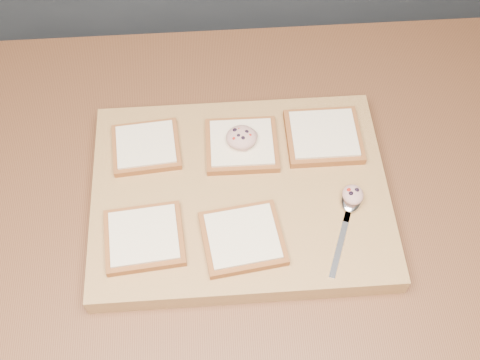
% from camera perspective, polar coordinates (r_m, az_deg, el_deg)
% --- Properties ---
extents(ground, '(4.00, 4.00, 0.00)m').
position_cam_1_polar(ground, '(1.85, 3.61, -15.95)').
color(ground, '#515459').
rests_on(ground, ground).
extents(island_counter, '(2.00, 0.80, 0.90)m').
position_cam_1_polar(island_counter, '(1.42, 4.59, -10.63)').
color(island_counter, slate).
rests_on(island_counter, ground).
extents(cutting_board, '(0.48, 0.37, 0.04)m').
position_cam_1_polar(cutting_board, '(1.00, 0.00, -1.37)').
color(cutting_board, tan).
rests_on(cutting_board, island_counter).
extents(bread_far_left, '(0.12, 0.11, 0.02)m').
position_cam_1_polar(bread_far_left, '(1.03, -8.89, 3.16)').
color(bread_far_left, '#965327').
rests_on(bread_far_left, cutting_board).
extents(bread_far_center, '(0.12, 0.11, 0.02)m').
position_cam_1_polar(bread_far_center, '(1.02, 0.16, 3.36)').
color(bread_far_center, '#965327').
rests_on(bread_far_center, cutting_board).
extents(bread_far_right, '(0.13, 0.12, 0.02)m').
position_cam_1_polar(bread_far_right, '(1.04, 7.93, 4.15)').
color(bread_far_right, '#965327').
rests_on(bread_far_right, cutting_board).
extents(bread_near_left, '(0.13, 0.12, 0.02)m').
position_cam_1_polar(bread_near_left, '(0.94, -9.07, -5.39)').
color(bread_near_left, '#965327').
rests_on(bread_near_left, cutting_board).
extents(bread_near_center, '(0.13, 0.13, 0.02)m').
position_cam_1_polar(bread_near_center, '(0.92, 0.26, -5.52)').
color(bread_near_center, '#965327').
rests_on(bread_near_center, cutting_board).
extents(tuna_salad_dollop, '(0.05, 0.05, 0.02)m').
position_cam_1_polar(tuna_salad_dollop, '(1.00, 0.15, 4.08)').
color(tuna_salad_dollop, tan).
rests_on(tuna_salad_dollop, bread_far_center).
extents(spoon, '(0.08, 0.16, 0.01)m').
position_cam_1_polar(spoon, '(0.97, 10.37, -2.44)').
color(spoon, silver).
rests_on(spoon, cutting_board).
extents(spoon_salad, '(0.03, 0.04, 0.02)m').
position_cam_1_polar(spoon_salad, '(0.96, 10.65, -1.36)').
color(spoon_salad, tan).
rests_on(spoon_salad, spoon).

